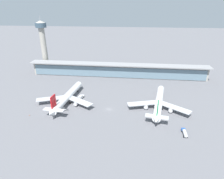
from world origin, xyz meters
TOP-DOWN VIEW (x-y plane):
  - ground_plane at (0.00, 0.00)m, footprint 1200.00×1200.00m
  - airliner_left_stand at (-35.09, 7.27)m, footprint 47.43×61.88m
  - airliner_centre_stand at (37.92, 6.33)m, footprint 46.92×61.66m
  - service_truck_near_nose_blue at (50.46, -25.84)m, footprint 2.55×8.62m
  - service_truck_under_wing_white at (-25.88, 15.42)m, footprint 4.02×7.64m
  - service_truck_mid_apron_white at (-33.82, -4.15)m, footprint 6.35×5.00m
  - terminal_building at (0.00, 73.86)m, footprint 193.79×12.80m
  - control_tower at (-86.95, 84.75)m, footprint 12.00×12.00m
  - safety_cone_alpha at (-55.80, -15.73)m, footprint 0.62×0.62m

SIDE VIEW (x-z plane):
  - ground_plane at x=0.00m, z-range 0.00..0.00m
  - safety_cone_alpha at x=-55.80m, z-range -0.03..0.67m
  - service_truck_mid_apron_white at x=-33.82m, z-range -0.54..2.16m
  - service_truck_under_wing_white at x=-25.88m, z-range 0.14..3.24m
  - service_truck_near_nose_blue at x=50.46m, z-range 0.23..3.18m
  - airliner_left_stand at x=-35.09m, z-range -3.05..13.42m
  - airliner_centre_stand at x=37.92m, z-range -3.05..13.42m
  - terminal_building at x=0.00m, z-range 0.27..15.47m
  - control_tower at x=-86.95m, z-range 2.97..65.91m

